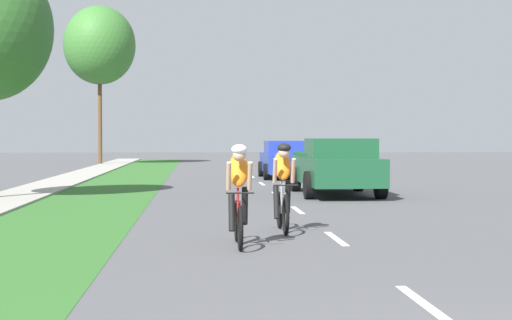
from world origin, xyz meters
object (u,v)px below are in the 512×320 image
(cyclist_trailing, at_px, (283,186))
(pickup_dark_green, at_px, (336,167))
(street_tree_far, at_px, (100,45))
(cyclist_lead, at_px, (239,194))
(sedan_blue, at_px, (285,159))

(cyclist_trailing, distance_m, pickup_dark_green, 9.01)
(cyclist_trailing, distance_m, street_tree_far, 35.80)
(pickup_dark_green, bearing_deg, cyclist_trailing, -106.02)
(cyclist_lead, height_order, pickup_dark_green, pickup_dark_green)
(cyclist_lead, bearing_deg, pickup_dark_green, 72.19)
(cyclist_trailing, bearing_deg, sedan_blue, 83.54)
(street_tree_far, bearing_deg, cyclist_lead, -79.82)
(pickup_dark_green, bearing_deg, cyclist_lead, -107.81)
(cyclist_trailing, height_order, street_tree_far, street_tree_far)
(cyclist_trailing, height_order, pickup_dark_green, pickup_dark_green)
(street_tree_far, bearing_deg, sedan_blue, -59.98)
(pickup_dark_green, relative_size, sedan_blue, 1.19)
(sedan_blue, bearing_deg, street_tree_far, 120.02)
(cyclist_trailing, distance_m, sedan_blue, 18.22)
(cyclist_lead, relative_size, street_tree_far, 0.18)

